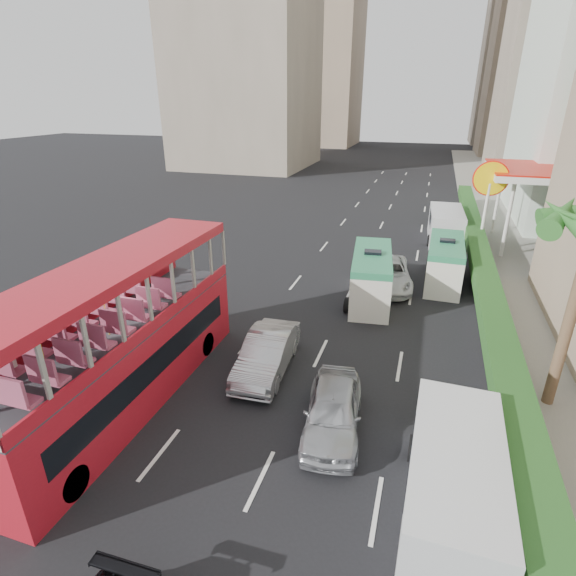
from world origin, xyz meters
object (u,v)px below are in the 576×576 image
at_px(double_decker_bus, 121,336).
at_px(panel_van_near, 453,484).
at_px(minibus_far, 444,262).
at_px(panel_van_far, 446,225).
at_px(van_asset, 386,286).
at_px(shell_station, 535,209).
at_px(car_silver_lane_a, 267,370).
at_px(minibus_near, 371,277).
at_px(car_silver_lane_b, 332,429).
at_px(palm_tree, 570,318).

xyz_separation_m(double_decker_bus, panel_van_near, (10.54, -1.64, -1.45)).
height_order(double_decker_bus, minibus_far, double_decker_bus).
distance_m(double_decker_bus, panel_van_far, 25.50).
bearing_deg(van_asset, shell_station, 39.57).
height_order(car_silver_lane_a, panel_van_far, panel_van_far).
bearing_deg(double_decker_bus, panel_van_far, 65.73).
relative_size(panel_van_far, shell_station, 0.70).
relative_size(van_asset, panel_van_far, 0.94).
xyz_separation_m(car_silver_lane_a, minibus_near, (2.81, 7.89, 1.25)).
distance_m(car_silver_lane_b, shell_station, 24.25).
height_order(van_asset, shell_station, shell_station).
bearing_deg(double_decker_bus, panel_van_near, -8.85).
xyz_separation_m(minibus_near, panel_van_far, (3.72, 12.18, -0.14)).
height_order(car_silver_lane_a, minibus_near, minibus_near).
relative_size(double_decker_bus, car_silver_lane_b, 2.56).
distance_m(van_asset, panel_van_far, 10.59).
relative_size(car_silver_lane_b, shell_station, 0.54).
bearing_deg(palm_tree, shell_station, 83.40).
height_order(panel_van_far, palm_tree, palm_tree).
bearing_deg(palm_tree, panel_van_far, 99.85).
bearing_deg(van_asset, car_silver_lane_b, -100.90).
bearing_deg(minibus_far, van_asset, -153.33).
height_order(minibus_far, panel_van_far, minibus_far).
xyz_separation_m(palm_tree, shell_station, (2.20, 19.00, -0.63)).
distance_m(minibus_near, panel_van_far, 12.74).
distance_m(car_silver_lane_a, minibus_near, 8.47).
bearing_deg(palm_tree, van_asset, 125.03).
height_order(minibus_near, shell_station, shell_station).
bearing_deg(minibus_near, van_asset, 65.87).
height_order(van_asset, panel_van_far, panel_van_far).
bearing_deg(van_asset, panel_van_far, 63.72).
bearing_deg(shell_station, panel_van_far, 177.79).
bearing_deg(panel_van_far, shell_station, -4.73).
bearing_deg(minibus_near, shell_station, 45.41).
xyz_separation_m(panel_van_near, palm_tree, (3.26, 5.64, 2.30)).
bearing_deg(panel_van_far, van_asset, -109.46).
relative_size(double_decker_bus, minibus_near, 1.94).
distance_m(car_silver_lane_b, palm_tree, 8.27).
bearing_deg(car_silver_lane_a, car_silver_lane_b, -42.32).
bearing_deg(double_decker_bus, palm_tree, 16.16).
relative_size(car_silver_lane_a, palm_tree, 0.72).
height_order(double_decker_bus, minibus_near, double_decker_bus).
relative_size(minibus_far, palm_tree, 0.85).
bearing_deg(shell_station, van_asset, -131.10).
distance_m(car_silver_lane_a, shell_station, 23.40).
distance_m(double_decker_bus, shell_station, 28.02).
distance_m(panel_van_far, shell_station, 5.77).
distance_m(car_silver_lane_b, panel_van_far, 22.87).
bearing_deg(panel_van_far, minibus_far, -93.24).
relative_size(double_decker_bus, panel_van_near, 2.05).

